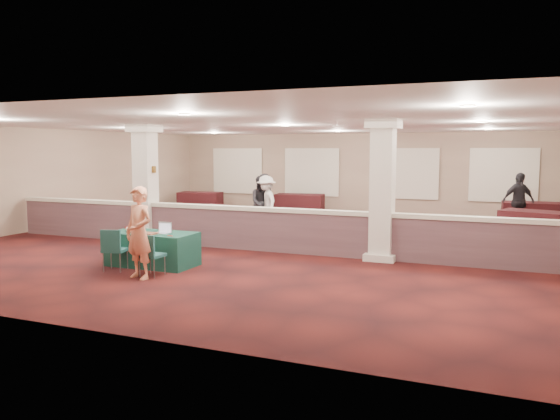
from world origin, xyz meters
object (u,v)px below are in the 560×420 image
at_px(far_table_back_left, 200,201).
at_px(attendee_c, 518,201).
at_px(woman, 139,233).
at_px(attendee_d, 265,194).
at_px(conf_chair_main, 149,252).
at_px(conf_chair_side, 113,246).
at_px(attendee_a, 262,202).
at_px(far_table_back_right, 534,214).
at_px(far_table_front_left, 225,219).
at_px(far_table_front_right, 539,226).
at_px(far_table_front_center, 343,232).
at_px(far_table_back_center, 299,204).
at_px(attendee_b, 266,202).
at_px(near_table, 152,249).

height_order(far_table_back_left, attendee_c, attendee_c).
bearing_deg(woman, attendee_d, 115.11).
bearing_deg(conf_chair_main, conf_chair_side, 174.28).
bearing_deg(attendee_a, woman, -119.57).
distance_m(woman, far_table_back_right, 13.44).
distance_m(far_table_front_left, far_table_front_right, 9.18).
relative_size(far_table_front_center, far_table_back_center, 0.83).
bearing_deg(far_table_back_left, attendee_b, -41.11).
height_order(far_table_back_right, attendee_d, attendee_d).
xyz_separation_m(far_table_back_left, attendee_d, (3.31, -0.63, 0.44)).
bearing_deg(attendee_c, far_table_front_left, 172.51).
xyz_separation_m(near_table, attendee_c, (7.49, 9.05, 0.54)).
distance_m(far_table_front_left, far_table_back_right, 10.20).
distance_m(woman, far_table_front_left, 6.53).
bearing_deg(far_table_front_right, attendee_c, 104.23).
distance_m(far_table_front_center, attendee_b, 3.48).
bearing_deg(far_table_front_left, far_table_front_right, 11.38).
bearing_deg(conf_chair_main, attendee_b, 95.51).
distance_m(conf_chair_main, far_table_front_center, 5.82).
bearing_deg(far_table_back_right, attendee_c, -117.34).
bearing_deg(conf_chair_side, attendee_b, 71.42).
height_order(woman, far_table_back_center, woman).
bearing_deg(conf_chair_side, far_table_back_left, 97.61).
bearing_deg(far_table_back_left, conf_chair_main, -63.75).
bearing_deg(conf_chair_main, near_table, 123.90).
bearing_deg(far_table_back_left, near_table, -64.36).
bearing_deg(conf_chair_main, far_table_back_right, 57.07).
distance_m(far_table_back_center, attendee_d, 1.47).
bearing_deg(woman, far_table_back_right, 69.82).
height_order(far_table_front_center, attendee_d, attendee_d).
relative_size(near_table, far_table_back_left, 1.06).
bearing_deg(attendee_c, conf_chair_main, -156.42).
distance_m(conf_chair_main, woman, 0.46).
xyz_separation_m(attendee_a, attendee_c, (7.62, 2.94, 0.06)).
distance_m(far_table_front_left, attendee_a, 1.32).
relative_size(conf_chair_main, attendee_b, 0.50).
xyz_separation_m(conf_chair_side, far_table_front_center, (3.47, 5.13, -0.20)).
distance_m(far_table_front_right, far_table_back_center, 9.19).
relative_size(conf_chair_main, attendee_c, 0.47).
bearing_deg(attendee_c, far_table_front_right, -107.48).
relative_size(far_table_back_center, attendee_c, 1.05).
bearing_deg(far_table_front_right, attendee_d, 164.16).
xyz_separation_m(near_table, attendee_b, (0.06, 6.00, 0.50)).
distance_m(attendee_a, attendee_d, 3.99).
bearing_deg(far_table_front_right, attendee_a, -173.47).
bearing_deg(far_table_back_center, conf_chair_main, -84.57).
bearing_deg(attendee_d, conf_chair_side, 106.59).
relative_size(woman, far_table_front_left, 0.96).
bearing_deg(far_table_front_right, far_table_back_right, 90.00).
relative_size(near_table, attendee_d, 1.19).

